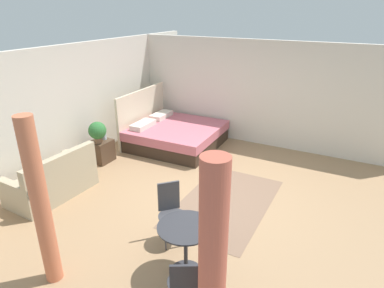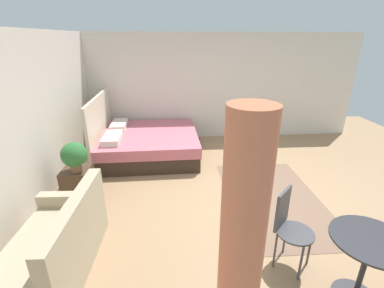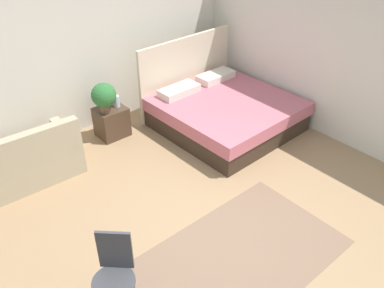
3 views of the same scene
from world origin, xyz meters
TOP-DOWN VIEW (x-y plane):
  - ground_plane at (0.00, 0.00)m, footprint 8.88×9.55m
  - wall_back at (0.00, 3.28)m, footprint 8.88×0.12m
  - wall_right at (2.94, 0.00)m, footprint 0.12×6.55m
  - area_rug at (-0.05, -0.33)m, footprint 2.41×1.44m
  - bed at (1.81, 1.82)m, footprint 2.03×2.08m
  - couch at (-1.27, 2.51)m, footprint 1.51×0.86m
  - nightstand at (0.25, 2.75)m, footprint 0.46×0.41m
  - potted_plant at (0.15, 2.71)m, footprint 0.38×0.38m
  - vase at (0.37, 2.74)m, footprint 0.10×0.10m
  - balcony_table at (-1.84, -0.52)m, footprint 0.70×0.70m
  - cafe_chair_near_window at (-2.47, -0.88)m, footprint 0.55×0.55m
  - cafe_chair_near_couch at (-1.33, 0.00)m, footprint 0.56×0.56m
  - curtain_left at (-2.69, -1.27)m, footprint 0.25×0.25m
  - curtain_right at (-2.69, 0.91)m, footprint 0.20×0.20m

SIDE VIEW (x-z plane):
  - ground_plane at x=0.00m, z-range -0.02..0.00m
  - area_rug at x=-0.05m, z-range 0.00..0.01m
  - nightstand at x=0.25m, z-range 0.00..0.48m
  - couch at x=-1.27m, z-range -0.15..0.71m
  - bed at x=1.81m, z-range -0.36..0.94m
  - balcony_table at x=-1.84m, z-range 0.15..0.87m
  - cafe_chair_near_couch at x=-1.33m, z-range 0.09..0.99m
  - cafe_chair_near_window at x=-2.47m, z-range 0.11..0.97m
  - vase at x=0.37m, z-range 0.48..0.67m
  - potted_plant at x=0.15m, z-range 0.52..0.99m
  - curtain_left at x=-2.69m, z-range 0.00..2.17m
  - curtain_right at x=-2.69m, z-range 0.00..2.17m
  - wall_back at x=0.00m, z-range 0.00..2.51m
  - wall_right at x=2.94m, z-range 0.00..2.51m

